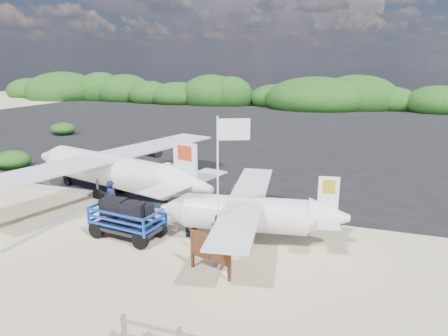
% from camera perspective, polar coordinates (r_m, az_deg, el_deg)
% --- Properties ---
extents(ground, '(160.00, 160.00, 0.00)m').
position_cam_1_polar(ground, '(16.18, -13.38, -11.05)').
color(ground, beige).
extents(asphalt_apron, '(90.00, 50.00, 0.04)m').
position_cam_1_polar(asphalt_apron, '(43.52, 7.99, 5.39)').
color(asphalt_apron, '#B2B2B2').
rests_on(asphalt_apron, ground).
extents(vegetation_band, '(124.00, 8.00, 4.40)m').
position_cam_1_polar(vegetation_band, '(68.04, 12.10, 8.52)').
color(vegetation_band, '#B2B2B2').
rests_on(vegetation_band, ground).
extents(baggage_cart, '(3.34, 2.21, 1.56)m').
position_cam_1_polar(baggage_cart, '(17.12, -13.48, -9.58)').
color(baggage_cart, blue).
rests_on(baggage_cart, ground).
extents(flagpole, '(1.15, 0.83, 5.30)m').
position_cam_1_polar(flagpole, '(14.49, -0.85, -13.82)').
color(flagpole, white).
rests_on(flagpole, ground).
extents(signboard, '(1.75, 0.69, 1.47)m').
position_cam_1_polar(signboard, '(14.02, -1.94, -14.88)').
color(signboard, '#593119').
rests_on(signboard, ground).
extents(crew_a, '(0.77, 0.62, 1.82)m').
position_cam_1_polar(crew_a, '(18.96, -15.75, -4.36)').
color(crew_a, '#121746').
rests_on(crew_a, ground).
extents(crew_b, '(0.98, 0.81, 1.85)m').
position_cam_1_polar(crew_b, '(16.49, -4.81, -6.67)').
color(crew_b, '#121746').
rests_on(crew_b, ground).
extents(crew_c, '(0.98, 0.68, 1.55)m').
position_cam_1_polar(crew_c, '(18.91, 2.60, -4.28)').
color(crew_c, '#121746').
rests_on(crew_c, ground).
extents(aircraft_small, '(8.69, 8.69, 2.76)m').
position_cam_1_polar(aircraft_small, '(46.61, -5.77, 6.07)').
color(aircraft_small, '#B2B2B2').
rests_on(aircraft_small, ground).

